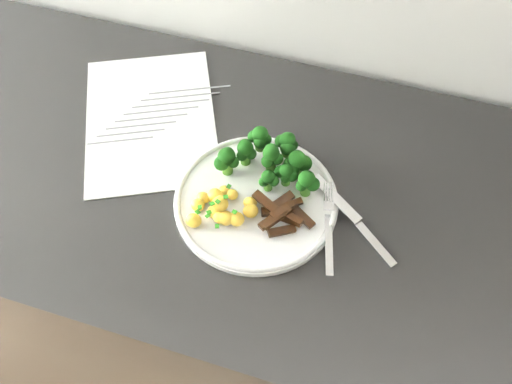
{
  "coord_description": "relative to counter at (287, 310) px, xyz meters",
  "views": [
    {
      "loc": [
        0.2,
        1.19,
        1.61
      ],
      "look_at": [
        0.06,
        1.66,
        0.9
      ],
      "focal_mm": 40.16,
      "sensor_mm": 36.0,
      "label": 1
    }
  ],
  "objects": [
    {
      "name": "fork",
      "position": [
        0.06,
        -0.05,
        0.45
      ],
      "size": [
        0.05,
        0.16,
        0.01
      ],
      "color": "silver",
      "rests_on": "plate"
    },
    {
      "name": "plate",
      "position": [
        -0.06,
        -0.02,
        0.44
      ],
      "size": [
        0.25,
        0.25,
        0.01
      ],
      "color": "white",
      "rests_on": "counter"
    },
    {
      "name": "counter",
      "position": [
        0.0,
        0.0,
        0.0
      ],
      "size": [
        2.31,
        0.58,
        0.87
      ],
      "color": "black",
      "rests_on": "ground"
    },
    {
      "name": "recipe_paper",
      "position": [
        -0.29,
        0.09,
        0.44
      ],
      "size": [
        0.33,
        0.37,
        0.0
      ],
      "color": "silver",
      "rests_on": "counter"
    },
    {
      "name": "knife",
      "position": [
        0.1,
        -0.03,
        0.44
      ],
      "size": [
        0.16,
        0.13,
        0.02
      ],
      "color": "silver",
      "rests_on": "plate"
    },
    {
      "name": "potatoes",
      "position": [
        -0.1,
        -0.06,
        0.46
      ],
      "size": [
        0.1,
        0.09,
        0.04
      ],
      "color": "#F5C748",
      "rests_on": "plate"
    },
    {
      "name": "beef_strips",
      "position": [
        -0.02,
        -0.04,
        0.45
      ],
      "size": [
        0.1,
        0.09,
        0.02
      ],
      "color": "black",
      "rests_on": "plate"
    },
    {
      "name": "broccoli",
      "position": [
        -0.06,
        0.04,
        0.48
      ],
      "size": [
        0.17,
        0.1,
        0.06
      ],
      "color": "#2E6017",
      "rests_on": "plate"
    }
  ]
}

